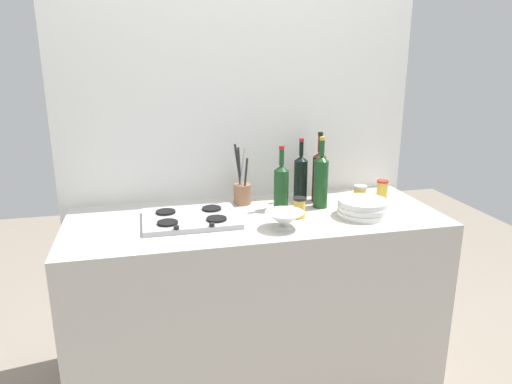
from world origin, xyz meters
name	(u,v)px	position (x,y,z in m)	size (l,w,h in m)	color
ground_plane	(256,374)	(0.00, 0.00, 0.00)	(6.00, 6.00, 0.00)	gray
counter_block	(256,299)	(0.00, 0.00, 0.45)	(1.80, 0.70, 0.90)	beige
backsplash_panel	(240,157)	(0.00, 0.38, 1.11)	(1.90, 0.06, 2.22)	white
stovetop_hob	(191,218)	(-0.32, -0.01, 0.91)	(0.44, 0.34, 0.04)	#B2B2B7
plate_stack	(362,208)	(0.50, -0.12, 0.94)	(0.24, 0.24, 0.08)	white
wine_bottle_leftmost	(319,175)	(0.38, 0.16, 1.04)	(0.07, 0.07, 0.37)	#472314
wine_bottle_mid_left	(321,180)	(0.35, 0.06, 1.04)	(0.07, 0.07, 0.36)	#19471E
wine_bottle_mid_right	(301,177)	(0.29, 0.20, 1.03)	(0.07, 0.07, 0.33)	black
wine_bottle_rightmost	(281,186)	(0.15, 0.07, 1.02)	(0.07, 0.07, 0.32)	#19471E
mixing_bowl	(284,219)	(0.09, -0.20, 0.94)	(0.18, 0.18, 0.08)	white
utensil_crock	(242,191)	(-0.03, 0.20, 0.97)	(0.09, 0.09, 0.31)	#996B4C
condiment_jar_front	(360,194)	(0.57, 0.06, 0.95)	(0.07, 0.07, 0.10)	gold
condiment_jar_rear	(299,207)	(0.19, -0.07, 0.95)	(0.06, 0.06, 0.10)	gold
condiment_jar_spare	(382,189)	(0.73, 0.12, 0.95)	(0.06, 0.06, 0.10)	gold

